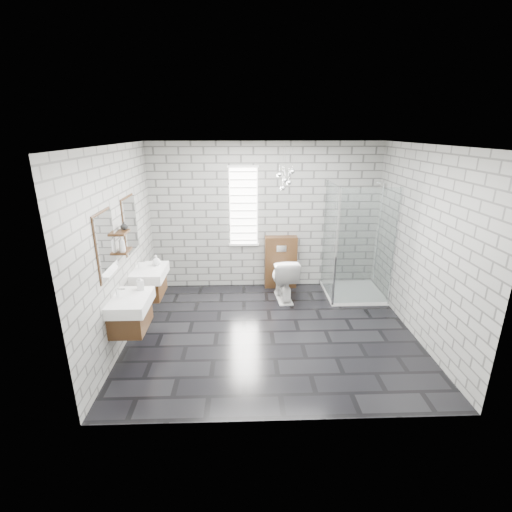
{
  "coord_description": "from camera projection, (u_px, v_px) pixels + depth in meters",
  "views": [
    {
      "loc": [
        -0.4,
        -4.9,
        2.88
      ],
      "look_at": [
        -0.22,
        0.35,
        1.09
      ],
      "focal_mm": 26.0,
      "sensor_mm": 36.0,
      "label": 1
    }
  ],
  "objects": [
    {
      "name": "soap_bottle_b",
      "position": [
        156.0,
        260.0,
        5.83
      ],
      "size": [
        0.17,
        0.17,
        0.17
      ],
      "primitive_type": "imported",
      "rotation": [
        0.0,
        0.0,
        -0.35
      ],
      "color": "#B2B2B2",
      "rests_on": "vanity_right"
    },
    {
      "name": "toilet",
      "position": [
        283.0,
        278.0,
        6.56
      ],
      "size": [
        0.5,
        0.8,
        0.78
      ],
      "primitive_type": "imported",
      "rotation": [
        0.0,
        0.0,
        3.23
      ],
      "color": "white",
      "rests_on": "floor"
    },
    {
      "name": "soap_bottle_c",
      "position": [
        122.0,
        244.0,
        4.91
      ],
      "size": [
        0.1,
        0.1,
        0.23
      ],
      "primitive_type": "imported",
      "rotation": [
        0.0,
        0.0,
        0.14
      ],
      "color": "#B2B2B2",
      "rests_on": "shelf_lower"
    },
    {
      "name": "cistern_panel",
      "position": [
        281.0,
        262.0,
        7.03
      ],
      "size": [
        0.6,
        0.2,
        1.0
      ],
      "primitive_type": "cube",
      "color": "#482C16",
      "rests_on": "floor"
    },
    {
      "name": "flush_plate",
      "position": [
        282.0,
        249.0,
        6.84
      ],
      "size": [
        0.18,
        0.01,
        0.12
      ],
      "primitive_type": "cube",
      "color": "silver",
      "rests_on": "cistern_panel"
    },
    {
      "name": "floor",
      "position": [
        271.0,
        332.0,
        5.58
      ],
      "size": [
        4.2,
        3.6,
        0.02
      ],
      "primitive_type": "cube",
      "color": "black",
      "rests_on": "ground"
    },
    {
      "name": "pendant_cluster",
      "position": [
        286.0,
        179.0,
        6.2
      ],
      "size": [
        0.31,
        0.25,
        0.8
      ],
      "color": "silver",
      "rests_on": "ceiling"
    },
    {
      "name": "vanity_right",
      "position": [
        147.0,
        274.0,
        5.75
      ],
      "size": [
        0.47,
        0.7,
        1.57
      ],
      "color": "#482C16",
      "rests_on": "wall_left"
    },
    {
      "name": "wall_front",
      "position": [
        288.0,
        304.0,
        3.43
      ],
      "size": [
        4.2,
        0.02,
        2.7
      ],
      "primitive_type": "cube",
      "color": "gray",
      "rests_on": "floor"
    },
    {
      "name": "window",
      "position": [
        243.0,
        207.0,
        6.75
      ],
      "size": [
        0.56,
        0.05,
        1.48
      ],
      "color": "white",
      "rests_on": "wall_back"
    },
    {
      "name": "wall_back",
      "position": [
        265.0,
        217.0,
        6.85
      ],
      "size": [
        4.2,
        0.02,
        2.7
      ],
      "primitive_type": "cube",
      "color": "gray",
      "rests_on": "floor"
    },
    {
      "name": "shower_enclosure",
      "position": [
        351.0,
        271.0,
        6.58
      ],
      "size": [
        1.0,
        1.0,
        2.03
      ],
      "color": "white",
      "rests_on": "floor"
    },
    {
      "name": "vase",
      "position": [
        124.0,
        226.0,
        5.01
      ],
      "size": [
        0.13,
        0.13,
        0.11
      ],
      "primitive_type": "imported",
      "rotation": [
        0.0,
        0.0,
        -0.28
      ],
      "color": "#B2B2B2",
      "rests_on": "shelf_upper"
    },
    {
      "name": "wall_right",
      "position": [
        422.0,
        245.0,
        5.21
      ],
      "size": [
        0.02,
        3.6,
        2.7
      ],
      "primitive_type": "cube",
      "color": "gray",
      "rests_on": "floor"
    },
    {
      "name": "soap_bottle_a",
      "position": [
        140.0,
        283.0,
        4.94
      ],
      "size": [
        0.11,
        0.11,
        0.2
      ],
      "primitive_type": "imported",
      "rotation": [
        0.0,
        0.0,
        0.26
      ],
      "color": "#B2B2B2",
      "rests_on": "vanity_left"
    },
    {
      "name": "wall_left",
      "position": [
        119.0,
        248.0,
        5.07
      ],
      "size": [
        0.02,
        3.6,
        2.7
      ],
      "primitive_type": "cube",
      "color": "gray",
      "rests_on": "floor"
    },
    {
      "name": "ceiling",
      "position": [
        274.0,
        144.0,
        4.7
      ],
      "size": [
        4.2,
        3.6,
        0.02
      ],
      "primitive_type": "cube",
      "color": "white",
      "rests_on": "wall_back"
    },
    {
      "name": "shelf_lower",
      "position": [
        124.0,
        251.0,
        5.04
      ],
      "size": [
        0.14,
        0.3,
        0.03
      ],
      "primitive_type": "cube",
      "color": "#482C16",
      "rests_on": "wall_left"
    },
    {
      "name": "shelf_upper",
      "position": [
        122.0,
        232.0,
        4.95
      ],
      "size": [
        0.14,
        0.3,
        0.03
      ],
      "primitive_type": "cube",
      "color": "#482C16",
      "rests_on": "wall_left"
    },
    {
      "name": "vanity_left",
      "position": [
        128.0,
        304.0,
        4.77
      ],
      "size": [
        0.47,
        0.7,
        1.57
      ],
      "color": "#482C16",
      "rests_on": "wall_left"
    }
  ]
}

